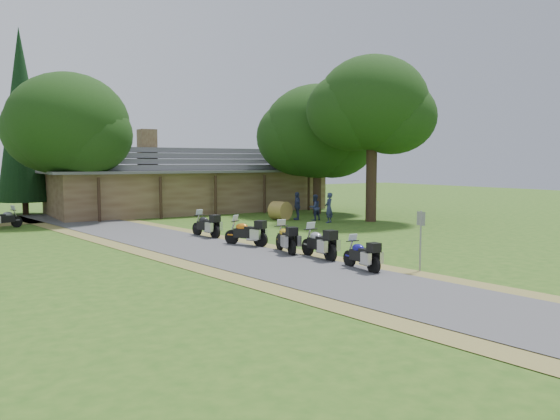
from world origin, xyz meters
TOP-DOWN VIEW (x-y plane):
  - ground at (0.00, 0.00)m, footprint 120.00×120.00m
  - driveway at (-0.50, 4.00)m, footprint 51.95×51.95m
  - lodge at (6.00, 24.00)m, footprint 21.40×9.40m
  - motorcycle_row_a at (1.82, -0.90)m, footprint 0.67×1.76m
  - motorcycle_row_b at (1.94, 1.74)m, footprint 0.71×1.99m
  - motorcycle_row_c at (1.57, 3.56)m, footprint 1.06×2.01m
  - motorcycle_row_d at (1.10, 6.10)m, footprint 1.49×2.02m
  - motorcycle_row_e at (0.79, 9.70)m, footprint 0.99×2.02m
  - motorcycle_carport_b at (-7.38, 18.97)m, footprint 1.91×1.32m
  - person_a at (9.94, 11.60)m, footprint 0.76×0.70m
  - person_b at (10.02, 13.21)m, footprint 0.59×0.44m
  - person_c at (9.26, 14.10)m, footprint 0.64×0.73m
  - hay_bale at (8.30, 14.65)m, footprint 1.44×1.37m
  - sign_post at (3.38, -2.15)m, footprint 0.38×0.06m
  - oak_lodge_left at (-3.35, 21.15)m, footprint 7.51×7.51m
  - oak_lodge_right at (13.03, 17.07)m, footprint 7.96×7.96m
  - oak_driveway at (12.71, 10.85)m, footprint 6.93×6.93m
  - cedar_near at (-5.22, 27.40)m, footprint 3.63×3.63m

SIDE VIEW (x-z plane):
  - ground at x=0.00m, z-range 0.00..0.00m
  - driveway at x=-0.50m, z-range 0.00..0.00m
  - motorcycle_row_a at x=1.82m, z-range 0.00..1.19m
  - hay_bale at x=8.30m, z-range 0.00..1.21m
  - motorcycle_carport_b at x=-7.38m, z-range 0.00..1.25m
  - motorcycle_row_c at x=1.57m, z-range 0.00..1.31m
  - motorcycle_row_e at x=0.79m, z-range 0.00..1.32m
  - motorcycle_row_d at x=1.10m, z-range 0.00..1.33m
  - motorcycle_row_b at x=1.94m, z-range 0.00..1.35m
  - person_b at x=10.02m, z-range 0.00..1.96m
  - sign_post at x=3.38m, z-range 0.00..2.09m
  - person_c at x=9.26m, z-range 0.00..2.13m
  - person_a at x=9.94m, z-range 0.00..2.19m
  - lodge at x=6.00m, z-range 0.00..4.90m
  - oak_lodge_right at x=13.03m, z-range 0.00..9.63m
  - oak_lodge_left at x=-3.35m, z-range 0.00..9.92m
  - oak_driveway at x=12.71m, z-range 0.00..11.98m
  - cedar_near at x=-5.22m, z-range 0.00..13.18m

